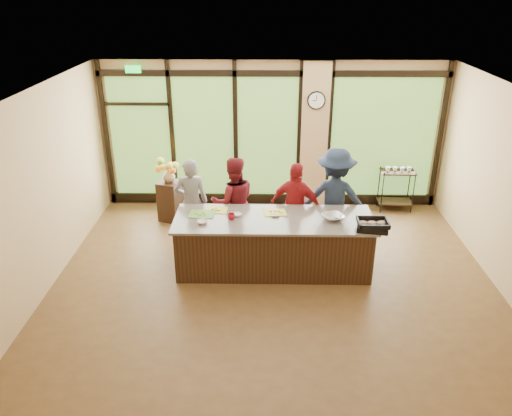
{
  "coord_description": "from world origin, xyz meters",
  "views": [
    {
      "loc": [
        -0.16,
        -6.89,
        4.39
      ],
      "look_at": [
        -0.29,
        0.4,
        1.05
      ],
      "focal_mm": 35.0,
      "sensor_mm": 36.0,
      "label": 1
    }
  ],
  "objects_px": {
    "cook_left": "(191,202)",
    "cook_right": "(335,198)",
    "island_base": "(273,245)",
    "flower_stand": "(171,201)",
    "roasting_pan": "(372,227)",
    "bar_cart": "(396,184)"
  },
  "relations": [
    {
      "from": "island_base",
      "to": "cook_left",
      "type": "xyz_separation_m",
      "value": [
        -1.45,
        0.86,
        0.37
      ]
    },
    {
      "from": "cook_right",
      "to": "bar_cart",
      "type": "xyz_separation_m",
      "value": [
        1.49,
        1.56,
        -0.35
      ]
    },
    {
      "from": "cook_left",
      "to": "cook_right",
      "type": "bearing_deg",
      "value": 170.83
    },
    {
      "from": "cook_right",
      "to": "roasting_pan",
      "type": "distance_m",
      "value": 1.27
    },
    {
      "from": "island_base",
      "to": "flower_stand",
      "type": "xyz_separation_m",
      "value": [
        -2.01,
        1.83,
        -0.04
      ]
    },
    {
      "from": "cook_right",
      "to": "island_base",
      "type": "bearing_deg",
      "value": 47.5
    },
    {
      "from": "cook_left",
      "to": "cook_right",
      "type": "distance_m",
      "value": 2.53
    },
    {
      "from": "cook_left",
      "to": "bar_cart",
      "type": "xyz_separation_m",
      "value": [
        4.01,
        1.54,
        -0.24
      ]
    },
    {
      "from": "island_base",
      "to": "cook_right",
      "type": "xyz_separation_m",
      "value": [
        1.08,
        0.84,
        0.47
      ]
    },
    {
      "from": "cook_right",
      "to": "roasting_pan",
      "type": "bearing_deg",
      "value": 119.06
    },
    {
      "from": "cook_left",
      "to": "roasting_pan",
      "type": "distance_m",
      "value": 3.19
    },
    {
      "from": "cook_right",
      "to": "roasting_pan",
      "type": "relative_size",
      "value": 3.96
    },
    {
      "from": "cook_right",
      "to": "bar_cart",
      "type": "relative_size",
      "value": 1.93
    },
    {
      "from": "flower_stand",
      "to": "roasting_pan",
      "type": "bearing_deg",
      "value": -12.67
    },
    {
      "from": "island_base",
      "to": "bar_cart",
      "type": "height_order",
      "value": "bar_cart"
    },
    {
      "from": "island_base",
      "to": "roasting_pan",
      "type": "bearing_deg",
      "value": -13.43
    },
    {
      "from": "cook_right",
      "to": "flower_stand",
      "type": "distance_m",
      "value": 3.29
    },
    {
      "from": "bar_cart",
      "to": "flower_stand",
      "type": "bearing_deg",
      "value": -171.1
    },
    {
      "from": "cook_left",
      "to": "roasting_pan",
      "type": "relative_size",
      "value": 3.51
    },
    {
      "from": "roasting_pan",
      "to": "flower_stand",
      "type": "bearing_deg",
      "value": 159.08
    },
    {
      "from": "roasting_pan",
      "to": "bar_cart",
      "type": "distance_m",
      "value": 2.98
    },
    {
      "from": "island_base",
      "to": "cook_right",
      "type": "relative_size",
      "value": 1.7
    }
  ]
}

